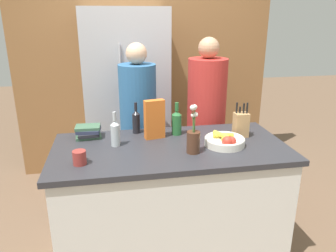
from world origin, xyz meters
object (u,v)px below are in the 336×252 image
(coffee_mug, at_px, (80,157))
(fruit_bowl, at_px, (225,141))
(cereal_box, at_px, (154,119))
(bottle_wine, at_px, (177,122))
(person_in_blue, at_px, (206,115))
(bottle_oil, at_px, (115,133))
(knife_block, at_px, (241,124))
(refrigerator, at_px, (127,100))
(bottle_vinegar, at_px, (136,121))
(book_stack, at_px, (88,132))
(person_at_sink, at_px, (138,121))
(flower_vase, at_px, (193,138))

(coffee_mug, bearing_deg, fruit_bowl, 7.47)
(cereal_box, height_order, bottle_wine, cereal_box)
(person_in_blue, bearing_deg, bottle_wine, -104.60)
(fruit_bowl, height_order, bottle_oil, bottle_oil)
(knife_block, bearing_deg, bottle_oil, -178.60)
(refrigerator, height_order, bottle_oil, refrigerator)
(refrigerator, bearing_deg, bottle_vinegar, -88.75)
(coffee_mug, distance_m, person_in_blue, 1.40)
(refrigerator, height_order, coffee_mug, refrigerator)
(book_stack, height_order, person_at_sink, person_at_sink)
(fruit_bowl, distance_m, bottle_oil, 0.80)
(bottle_vinegar, relative_size, person_in_blue, 0.16)
(fruit_bowl, relative_size, bottle_oil, 1.14)
(bottle_vinegar, bearing_deg, knife_block, -15.70)
(refrigerator, relative_size, knife_block, 6.84)
(bottle_wine, distance_m, person_at_sink, 0.51)
(flower_vase, distance_m, cereal_box, 0.40)
(refrigerator, distance_m, coffee_mug, 1.50)
(bottle_oil, height_order, person_at_sink, person_at_sink)
(cereal_box, xyz_separation_m, person_in_blue, (0.56, 0.48, -0.14))
(bottle_oil, relative_size, bottle_vinegar, 1.01)
(fruit_bowl, distance_m, bottle_vinegar, 0.73)
(flower_vase, height_order, bottle_vinegar, flower_vase)
(cereal_box, relative_size, book_stack, 1.47)
(book_stack, bearing_deg, bottle_oil, -45.35)
(fruit_bowl, bearing_deg, person_in_blue, 84.12)
(refrigerator, relative_size, flower_vase, 5.40)
(fruit_bowl, bearing_deg, refrigerator, 115.70)
(knife_block, bearing_deg, person_at_sink, 144.00)
(refrigerator, xyz_separation_m, knife_block, (0.82, -1.15, 0.05))
(bottle_vinegar, bearing_deg, bottle_oil, -124.87)
(book_stack, xyz_separation_m, bottle_oil, (0.21, -0.21, 0.05))
(bottle_wine, bearing_deg, person_at_sink, 122.93)
(coffee_mug, bearing_deg, bottle_vinegar, 52.19)
(fruit_bowl, bearing_deg, bottle_oil, 169.67)
(bottle_wine, bearing_deg, knife_block, -15.35)
(fruit_bowl, distance_m, flower_vase, 0.28)
(book_stack, height_order, bottle_vinegar, bottle_vinegar)
(refrigerator, distance_m, fruit_bowl, 1.46)
(coffee_mug, bearing_deg, cereal_box, 35.48)
(refrigerator, xyz_separation_m, flower_vase, (0.37, -1.40, 0.06))
(fruit_bowl, relative_size, cereal_box, 0.97)
(bottle_wine, relative_size, person_at_sink, 0.17)
(knife_block, distance_m, cereal_box, 0.68)
(bottle_oil, bearing_deg, person_at_sink, 69.02)
(person_in_blue, bearing_deg, person_at_sink, -152.22)
(fruit_bowl, relative_size, person_in_blue, 0.18)
(person_in_blue, bearing_deg, bottle_vinegar, -127.39)
(flower_vase, bearing_deg, bottle_wine, 95.76)
(flower_vase, distance_m, book_stack, 0.85)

